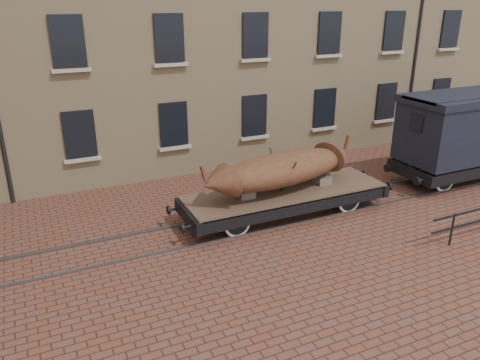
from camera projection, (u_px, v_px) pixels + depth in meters
name	position (u px, v px, depth m)	size (l,w,h in m)	color
ground	(293.00, 213.00, 15.67)	(90.00, 90.00, 0.00)	brown
rail_track	(293.00, 212.00, 15.66)	(30.00, 1.52, 0.06)	#59595E
flatcar_wagon	(285.00, 195.00, 15.28)	(7.58, 2.06, 1.14)	brown
iron_boat	(282.00, 169.00, 14.88)	(5.85, 2.34, 1.44)	brown
goods_van	(472.00, 126.00, 18.00)	(6.67, 2.43, 3.45)	black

